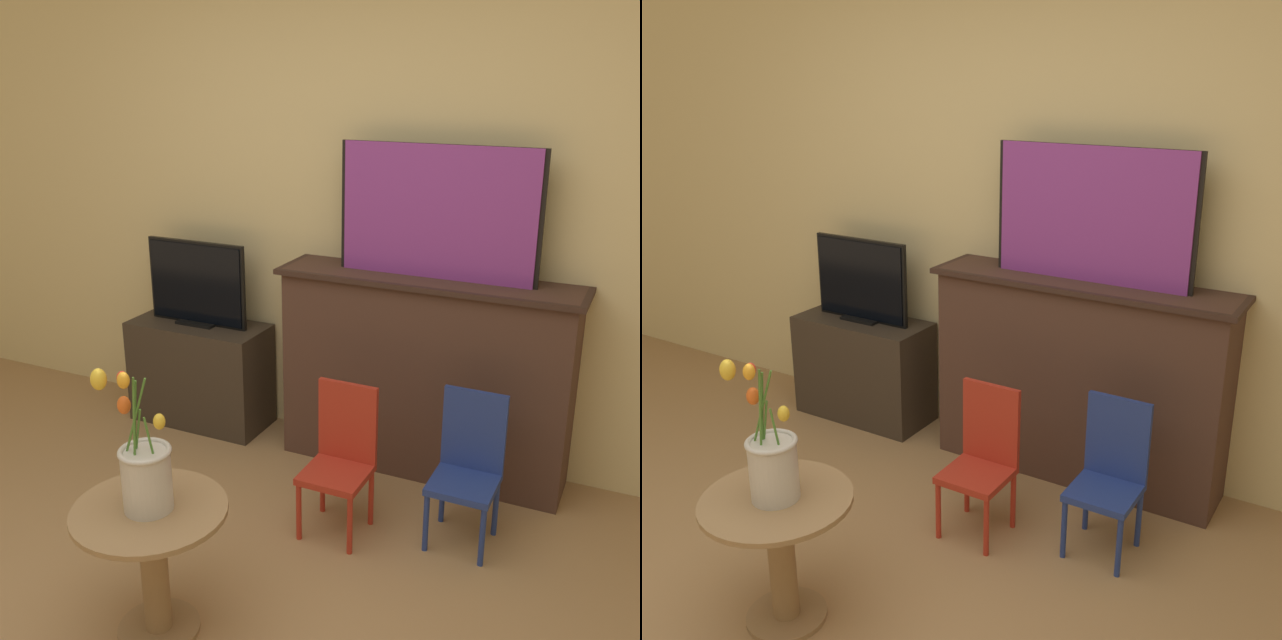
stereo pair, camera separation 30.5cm
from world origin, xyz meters
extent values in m
cube|color=beige|center=(0.00, 2.13, 1.35)|extent=(8.00, 0.06, 2.70)
cube|color=#4C3328|center=(0.36, 1.94, 0.50)|extent=(1.41, 0.33, 1.01)
cube|color=#35231C|center=(0.36, 1.93, 0.99)|extent=(1.47, 0.37, 0.02)
cube|color=black|center=(0.38, 1.95, 1.31)|extent=(0.96, 0.02, 0.62)
cube|color=purple|center=(0.38, 1.94, 1.31)|extent=(0.92, 0.02, 0.62)
cube|color=#382D23|center=(-0.95, 1.90, 0.29)|extent=(0.78, 0.35, 0.59)
cube|color=black|center=(-0.95, 1.90, 0.60)|extent=(0.23, 0.12, 0.01)
cube|color=black|center=(-0.95, 1.91, 0.82)|extent=(0.60, 0.02, 0.47)
cube|color=black|center=(-0.95, 1.90, 0.82)|extent=(0.57, 0.02, 0.44)
cylinder|color=#B22D1E|center=(0.08, 1.11, 0.13)|extent=(0.02, 0.02, 0.27)
cylinder|color=#B22D1E|center=(0.32, 1.11, 0.13)|extent=(0.02, 0.02, 0.27)
cylinder|color=#B22D1E|center=(0.08, 1.34, 0.13)|extent=(0.02, 0.02, 0.27)
cylinder|color=#B22D1E|center=(0.32, 1.34, 0.13)|extent=(0.02, 0.02, 0.27)
cube|color=#B22D1E|center=(0.20, 1.23, 0.28)|extent=(0.27, 0.27, 0.03)
cube|color=#B22D1E|center=(0.20, 1.35, 0.48)|extent=(0.27, 0.02, 0.36)
cylinder|color=navy|center=(0.60, 1.26, 0.13)|extent=(0.02, 0.02, 0.27)
cylinder|color=navy|center=(0.84, 1.26, 0.13)|extent=(0.02, 0.02, 0.27)
cylinder|color=navy|center=(0.60, 1.50, 0.13)|extent=(0.02, 0.02, 0.27)
cylinder|color=navy|center=(0.84, 1.50, 0.13)|extent=(0.02, 0.02, 0.27)
cube|color=navy|center=(0.72, 1.38, 0.28)|extent=(0.27, 0.27, 0.03)
cube|color=navy|center=(0.72, 1.51, 0.48)|extent=(0.27, 0.02, 0.36)
cylinder|color=#99754C|center=(-0.13, 0.39, 0.01)|extent=(0.30, 0.30, 0.02)
cylinder|color=#99754C|center=(-0.13, 0.39, 0.25)|extent=(0.10, 0.10, 0.49)
cylinder|color=#99754C|center=(-0.13, 0.39, 0.50)|extent=(0.54, 0.54, 0.02)
cylinder|color=beige|center=(-0.13, 0.39, 0.62)|extent=(0.17, 0.17, 0.22)
torus|color=beige|center=(-0.13, 0.39, 0.73)|extent=(0.18, 0.18, 0.02)
cylinder|color=#477A2D|center=(-0.16, 0.39, 0.82)|extent=(0.04, 0.01, 0.33)
ellipsoid|color=red|center=(-0.19, 0.39, 0.99)|extent=(0.04, 0.04, 0.05)
cylinder|color=#477A2D|center=(-0.10, 0.39, 0.76)|extent=(0.05, 0.01, 0.20)
ellipsoid|color=gold|center=(-0.06, 0.39, 0.86)|extent=(0.04, 0.04, 0.06)
cylinder|color=#477A2D|center=(-0.16, 0.39, 0.77)|extent=(0.06, 0.01, 0.23)
ellipsoid|color=orange|center=(-0.20, 0.40, 0.88)|extent=(0.05, 0.05, 0.06)
cylinder|color=#477A2D|center=(-0.15, 0.38, 0.83)|extent=(0.10, 0.05, 0.34)
ellipsoid|color=gold|center=(-0.25, 0.34, 0.99)|extent=(0.05, 0.05, 0.07)
cylinder|color=#477A2D|center=(-0.14, 0.36, 0.83)|extent=(0.02, 0.03, 0.35)
ellipsoid|color=orange|center=(-0.15, 0.34, 1.00)|extent=(0.04, 0.04, 0.06)
camera|label=1|loc=(1.36, -1.36, 1.95)|focal=42.00mm
camera|label=2|loc=(1.63, -1.22, 1.95)|focal=42.00mm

